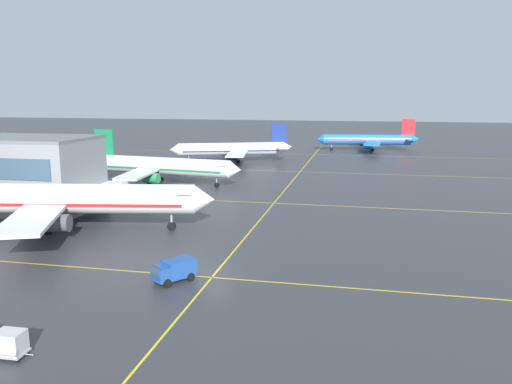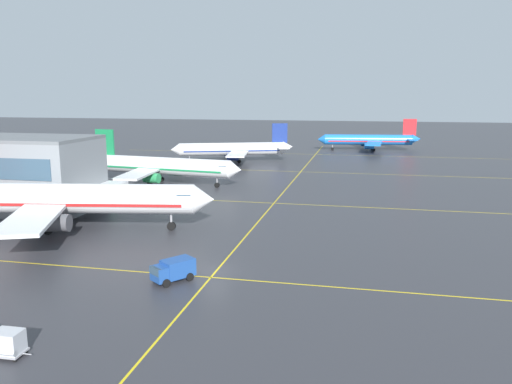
{
  "view_description": "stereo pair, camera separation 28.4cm",
  "coord_description": "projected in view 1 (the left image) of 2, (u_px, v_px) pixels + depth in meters",
  "views": [
    {
      "loc": [
        14.06,
        -47.37,
        17.77
      ],
      "look_at": [
        -1.71,
        27.07,
        3.01
      ],
      "focal_mm": 35.47,
      "sensor_mm": 36.0,
      "label": 1
    },
    {
      "loc": [
        14.34,
        -47.31,
        17.77
      ],
      "look_at": [
        -1.71,
        27.07,
        3.01
      ],
      "focal_mm": 35.47,
      "sensor_mm": 36.0,
      "label": 2
    }
  ],
  "objects": [
    {
      "name": "airliner_front_gate",
      "position": [
        66.0,
        199.0,
        66.76
      ],
      "size": [
        39.04,
        33.26,
        12.17
      ],
      "color": "white",
      "rests_on": "ground"
    },
    {
      "name": "airliner_far_left_stand",
      "position": [
        368.0,
        140.0,
        160.92
      ],
      "size": [
        32.5,
        27.79,
        10.11
      ],
      "color": "blue",
      "rests_on": "ground"
    },
    {
      "name": "taxiway_markings",
      "position": [
        289.0,
        185.0,
        100.69
      ],
      "size": [
        120.39,
        155.37,
        0.01
      ],
      "color": "yellow",
      "rests_on": "ground"
    },
    {
      "name": "ground_plane",
      "position": [
        218.0,
        271.0,
        51.74
      ],
      "size": [
        600.0,
        600.0,
        0.0
      ],
      "primitive_type": "plane",
      "color": "#333338"
    },
    {
      "name": "airliner_third_row",
      "position": [
        233.0,
        149.0,
        133.75
      ],
      "size": [
        31.6,
        27.07,
        10.14
      ],
      "color": "white",
      "rests_on": "ground"
    },
    {
      "name": "baggage_cart_row_middle",
      "position": [
        10.0,
        343.0,
        34.56
      ],
      "size": [
        2.77,
        1.73,
        1.86
      ],
      "color": "#99999E",
      "rests_on": "ground"
    },
    {
      "name": "airliner_second_row",
      "position": [
        160.0,
        166.0,
        100.93
      ],
      "size": [
        34.27,
        29.32,
        10.66
      ],
      "color": "white",
      "rests_on": "ground"
    },
    {
      "name": "service_truck_red_van",
      "position": [
        174.0,
        270.0,
        48.56
      ],
      "size": [
        3.94,
        4.39,
        2.1
      ],
      "color": "#1E4793",
      "rests_on": "ground"
    }
  ]
}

